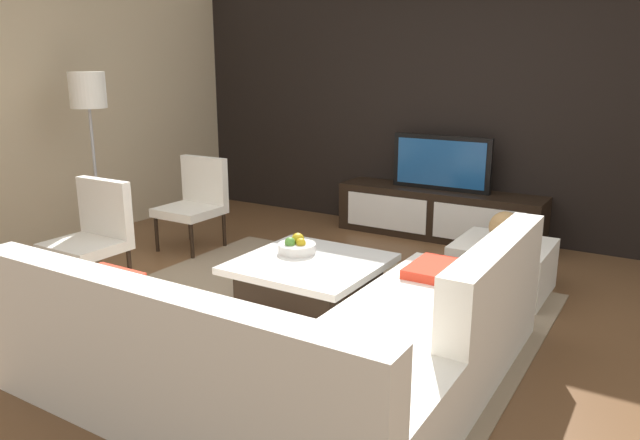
{
  "coord_description": "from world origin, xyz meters",
  "views": [
    {
      "loc": [
        2.08,
        -3.32,
        1.73
      ],
      "look_at": [
        -0.35,
        0.64,
        0.52
      ],
      "focal_mm": 33.6,
      "sensor_mm": 36.0,
      "label": 1
    }
  ],
  "objects_px": {
    "floor_lamp": "(89,102)",
    "accent_chair_far": "(196,198)",
    "fruit_bowl": "(297,246)",
    "decorative_ball": "(505,227)",
    "media_console": "(439,214)",
    "sectional_couch": "(305,348)",
    "coffee_table": "(310,284)",
    "ottoman": "(502,267)",
    "television": "(441,163)",
    "accent_chair_near": "(94,230)"
  },
  "relations": [
    {
      "from": "television",
      "to": "floor_lamp",
      "type": "relative_size",
      "value": 0.61
    },
    {
      "from": "fruit_bowl",
      "to": "decorative_ball",
      "type": "distance_m",
      "value": 1.61
    },
    {
      "from": "ottoman",
      "to": "decorative_ball",
      "type": "relative_size",
      "value": 2.84
    },
    {
      "from": "ottoman",
      "to": "media_console",
      "type": "bearing_deg",
      "value": 129.13
    },
    {
      "from": "decorative_ball",
      "to": "coffee_table",
      "type": "bearing_deg",
      "value": -134.55
    },
    {
      "from": "sectional_couch",
      "to": "decorative_ball",
      "type": "height_order",
      "value": "sectional_couch"
    },
    {
      "from": "television",
      "to": "coffee_table",
      "type": "relative_size",
      "value": 1.04
    },
    {
      "from": "coffee_table",
      "to": "decorative_ball",
      "type": "height_order",
      "value": "decorative_ball"
    },
    {
      "from": "ottoman",
      "to": "accent_chair_far",
      "type": "relative_size",
      "value": 0.8
    },
    {
      "from": "sectional_couch",
      "to": "accent_chair_near",
      "type": "height_order",
      "value": "accent_chair_near"
    },
    {
      "from": "media_console",
      "to": "television",
      "type": "height_order",
      "value": "television"
    },
    {
      "from": "floor_lamp",
      "to": "ottoman",
      "type": "bearing_deg",
      "value": 14.77
    },
    {
      "from": "television",
      "to": "accent_chair_far",
      "type": "distance_m",
      "value": 2.45
    },
    {
      "from": "media_console",
      "to": "television",
      "type": "xyz_separation_m",
      "value": [
        -0.0,
        0.0,
        0.53
      ]
    },
    {
      "from": "sectional_couch",
      "to": "floor_lamp",
      "type": "xyz_separation_m",
      "value": [
        -3.06,
        1.15,
        1.13
      ]
    },
    {
      "from": "fruit_bowl",
      "to": "decorative_ball",
      "type": "relative_size",
      "value": 1.14
    },
    {
      "from": "sectional_couch",
      "to": "floor_lamp",
      "type": "relative_size",
      "value": 1.4
    },
    {
      "from": "floor_lamp",
      "to": "fruit_bowl",
      "type": "bearing_deg",
      "value": -1.47
    },
    {
      "from": "television",
      "to": "ottoman",
      "type": "xyz_separation_m",
      "value": [
        0.98,
        -1.2,
        -0.58
      ]
    },
    {
      "from": "floor_lamp",
      "to": "accent_chair_far",
      "type": "distance_m",
      "value": 1.29
    },
    {
      "from": "sectional_couch",
      "to": "coffee_table",
      "type": "xyz_separation_m",
      "value": [
        -0.6,
        0.99,
        -0.08
      ]
    },
    {
      "from": "accent_chair_near",
      "to": "sectional_couch",
      "type": "bearing_deg",
      "value": -9.16
    },
    {
      "from": "sectional_couch",
      "to": "decorative_ball",
      "type": "bearing_deg",
      "value": 77.07
    },
    {
      "from": "media_console",
      "to": "accent_chair_far",
      "type": "bearing_deg",
      "value": -140.62
    },
    {
      "from": "television",
      "to": "ottoman",
      "type": "bearing_deg",
      "value": -50.88
    },
    {
      "from": "accent_chair_far",
      "to": "coffee_table",
      "type": "bearing_deg",
      "value": -22.69
    },
    {
      "from": "accent_chair_near",
      "to": "ottoman",
      "type": "xyz_separation_m",
      "value": [
        2.73,
        1.62,
        -0.29
      ]
    },
    {
      "from": "media_console",
      "to": "decorative_ball",
      "type": "distance_m",
      "value": 1.57
    },
    {
      "from": "coffee_table",
      "to": "floor_lamp",
      "type": "xyz_separation_m",
      "value": [
        -2.47,
        0.16,
        1.21
      ]
    },
    {
      "from": "television",
      "to": "floor_lamp",
      "type": "distance_m",
      "value": 3.4
    },
    {
      "from": "television",
      "to": "accent_chair_far",
      "type": "xyz_separation_m",
      "value": [
        -1.88,
        -1.54,
        -0.29
      ]
    },
    {
      "from": "accent_chair_near",
      "to": "ottoman",
      "type": "height_order",
      "value": "accent_chair_near"
    },
    {
      "from": "television",
      "to": "coffee_table",
      "type": "bearing_deg",
      "value": -92.49
    },
    {
      "from": "television",
      "to": "ottoman",
      "type": "distance_m",
      "value": 1.65
    },
    {
      "from": "decorative_ball",
      "to": "accent_chair_far",
      "type": "bearing_deg",
      "value": -173.17
    },
    {
      "from": "accent_chair_near",
      "to": "decorative_ball",
      "type": "bearing_deg",
      "value": 33.23
    },
    {
      "from": "floor_lamp",
      "to": "coffee_table",
      "type": "bearing_deg",
      "value": -3.72
    },
    {
      "from": "fruit_bowl",
      "to": "television",
      "type": "bearing_deg",
      "value": 82.67
    },
    {
      "from": "television",
      "to": "coffee_table",
      "type": "distance_m",
      "value": 2.37
    },
    {
      "from": "coffee_table",
      "to": "accent_chair_far",
      "type": "xyz_separation_m",
      "value": [
        -1.78,
        0.75,
        0.29
      ]
    },
    {
      "from": "television",
      "to": "floor_lamp",
      "type": "bearing_deg",
      "value": -140.21
    },
    {
      "from": "fruit_bowl",
      "to": "decorative_ball",
      "type": "bearing_deg",
      "value": 38.25
    },
    {
      "from": "fruit_bowl",
      "to": "floor_lamp",
      "type": "bearing_deg",
      "value": 178.53
    },
    {
      "from": "sectional_couch",
      "to": "accent_chair_far",
      "type": "xyz_separation_m",
      "value": [
        -2.38,
        1.74,
        0.21
      ]
    },
    {
      "from": "television",
      "to": "ottoman",
      "type": "relative_size",
      "value": 1.46
    },
    {
      "from": "media_console",
      "to": "accent_chair_near",
      "type": "xyz_separation_m",
      "value": [
        -1.75,
        -2.82,
        0.24
      ]
    },
    {
      "from": "sectional_couch",
      "to": "coffee_table",
      "type": "distance_m",
      "value": 1.16
    },
    {
      "from": "fruit_bowl",
      "to": "ottoman",
      "type": "bearing_deg",
      "value": 38.25
    },
    {
      "from": "accent_chair_near",
      "to": "decorative_ball",
      "type": "xyz_separation_m",
      "value": [
        2.73,
        1.62,
        0.03
      ]
    },
    {
      "from": "sectional_couch",
      "to": "fruit_bowl",
      "type": "bearing_deg",
      "value": 125.52
    }
  ]
}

